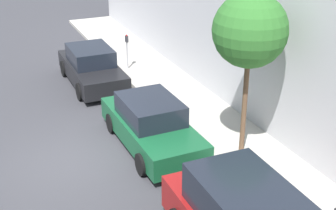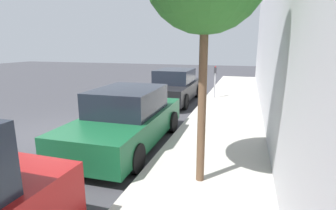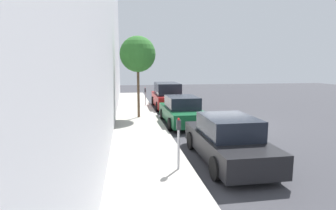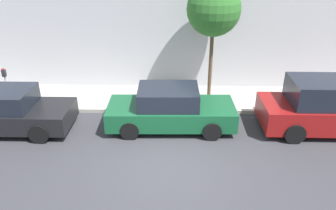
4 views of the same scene
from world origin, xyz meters
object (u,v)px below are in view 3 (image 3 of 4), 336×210
at_px(parked_minivan_nearest, 167,96).
at_px(parked_sedan_third, 227,140).
at_px(parking_meter_far, 179,138).
at_px(parked_sedan_second, 182,111).
at_px(street_tree, 138,54).
at_px(parking_meter_near, 145,94).

xyz_separation_m(parked_minivan_nearest, parked_sedan_third, (-0.20, 11.44, -0.20)).
relative_size(parked_minivan_nearest, parking_meter_far, 3.22).
xyz_separation_m(parked_minivan_nearest, parked_sedan_second, (0.09, 5.67, -0.20)).
distance_m(parked_minivan_nearest, parked_sedan_third, 11.45).
bearing_deg(street_tree, parked_sedan_third, 109.12).
bearing_deg(parked_sedan_third, parking_meter_near, -81.48).
bearing_deg(parked_sedan_second, parked_minivan_nearest, -90.96).
height_order(parking_meter_near, parking_meter_far, parking_meter_far).
bearing_deg(parked_sedan_second, parking_meter_near, -76.52).
height_order(parked_minivan_nearest, parking_meter_near, parked_minivan_nearest).
bearing_deg(parked_sedan_third, street_tree, -70.88).
distance_m(parked_sedan_second, street_tree, 4.15).
height_order(parking_meter_far, street_tree, street_tree).
relative_size(parked_sedan_second, parking_meter_far, 2.97).
bearing_deg(parked_sedan_second, parked_sedan_third, 92.95).
distance_m(parked_minivan_nearest, parking_meter_near, 1.73).
bearing_deg(street_tree, parked_minivan_nearest, -120.01).
bearing_deg(parking_meter_near, parked_sedan_second, 103.48).
distance_m(parked_minivan_nearest, street_tree, 5.53).
relative_size(parked_sedan_second, street_tree, 0.96).
bearing_deg(parking_meter_near, parked_minivan_nearest, 158.49).
bearing_deg(parking_meter_far, parked_sedan_second, -102.98).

